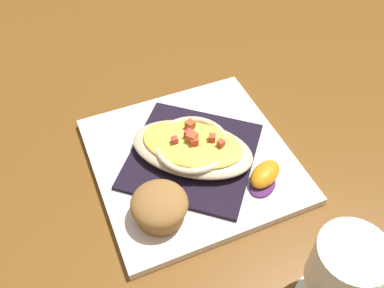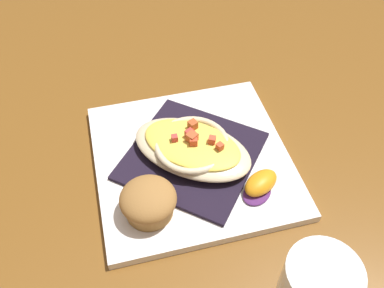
{
  "view_description": "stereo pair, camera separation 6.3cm",
  "coord_description": "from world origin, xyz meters",
  "px_view_note": "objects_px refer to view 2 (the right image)",
  "views": [
    {
      "loc": [
        0.36,
        -0.2,
        0.52
      ],
      "look_at": [
        0.0,
        0.0,
        0.04
      ],
      "focal_mm": 39.53,
      "sensor_mm": 36.0,
      "label": 1
    },
    {
      "loc": [
        0.39,
        -0.15,
        0.52
      ],
      "look_at": [
        0.0,
        0.0,
        0.04
      ],
      "focal_mm": 39.53,
      "sensor_mm": 36.0,
      "label": 2
    }
  ],
  "objects_px": {
    "muffin": "(148,201)",
    "orange_garnish": "(260,184)",
    "square_plate": "(192,160)",
    "gratin_dish": "(192,147)"
  },
  "relations": [
    {
      "from": "muffin",
      "to": "orange_garnish",
      "type": "xyz_separation_m",
      "value": [
        0.02,
        0.16,
        -0.01
      ]
    },
    {
      "from": "square_plate",
      "to": "orange_garnish",
      "type": "relative_size",
      "value": 4.12
    },
    {
      "from": "muffin",
      "to": "orange_garnish",
      "type": "relative_size",
      "value": 1.09
    },
    {
      "from": "square_plate",
      "to": "muffin",
      "type": "distance_m",
      "value": 0.12
    },
    {
      "from": "square_plate",
      "to": "orange_garnish",
      "type": "height_order",
      "value": "orange_garnish"
    },
    {
      "from": "square_plate",
      "to": "muffin",
      "type": "height_order",
      "value": "muffin"
    },
    {
      "from": "muffin",
      "to": "orange_garnish",
      "type": "height_order",
      "value": "muffin"
    },
    {
      "from": "gratin_dish",
      "to": "orange_garnish",
      "type": "bearing_deg",
      "value": 37.55
    },
    {
      "from": "square_plate",
      "to": "muffin",
      "type": "bearing_deg",
      "value": -51.36
    },
    {
      "from": "gratin_dish",
      "to": "orange_garnish",
      "type": "relative_size",
      "value": 2.94
    }
  ]
}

